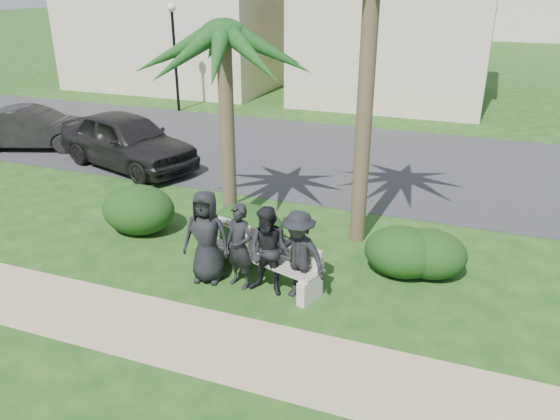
# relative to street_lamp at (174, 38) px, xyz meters

# --- Properties ---
(ground) EXTENTS (160.00, 160.00, 0.00)m
(ground) POSITION_rel_street_lamp_xyz_m (9.00, -12.00, -2.94)
(ground) COLOR #174413
(ground) RESTS_ON ground
(footpath) EXTENTS (30.00, 1.60, 0.01)m
(footpath) POSITION_rel_street_lamp_xyz_m (9.00, -13.80, -2.94)
(footpath) COLOR tan
(footpath) RESTS_ON ground
(asphalt_street) EXTENTS (160.00, 8.00, 0.01)m
(asphalt_street) POSITION_rel_street_lamp_xyz_m (9.00, -4.00, -2.94)
(asphalt_street) COLOR #2D2D30
(asphalt_street) RESTS_ON ground
(stucco_bldg_left) EXTENTS (10.40, 8.40, 7.30)m
(stucco_bldg_left) POSITION_rel_street_lamp_xyz_m (-3.00, 6.00, 0.72)
(stucco_bldg_left) COLOR beige
(stucco_bldg_left) RESTS_ON ground
(stucco_bldg_right) EXTENTS (8.40, 8.40, 7.30)m
(stucco_bldg_right) POSITION_rel_street_lamp_xyz_m (8.00, 6.00, 0.72)
(stucco_bldg_right) COLOR beige
(stucco_bldg_right) RESTS_ON ground
(street_lamp) EXTENTS (0.36, 0.36, 4.29)m
(street_lamp) POSITION_rel_street_lamp_xyz_m (0.00, 0.00, 0.00)
(street_lamp) COLOR black
(street_lamp) RESTS_ON ground
(park_bench) EXTENTS (2.61, 1.25, 0.86)m
(park_bench) POSITION_rel_street_lamp_xyz_m (8.62, -11.75, -2.56)
(park_bench) COLOR gray
(park_bench) RESTS_ON ground
(man_a) EXTENTS (0.93, 0.67, 1.75)m
(man_a) POSITION_rel_street_lamp_xyz_m (7.73, -12.10, -2.07)
(man_a) COLOR black
(man_a) RESTS_ON ground
(man_b) EXTENTS (0.66, 0.52, 1.58)m
(man_b) POSITION_rel_street_lamp_xyz_m (8.38, -12.09, -2.15)
(man_b) COLOR black
(man_b) RESTS_ON ground
(man_c) EXTENTS (0.84, 0.68, 1.63)m
(man_c) POSITION_rel_street_lamp_xyz_m (8.96, -12.13, -2.13)
(man_c) COLOR black
(man_c) RESTS_ON ground
(man_d) EXTENTS (1.15, 0.82, 1.62)m
(man_d) POSITION_rel_street_lamp_xyz_m (9.47, -12.07, -2.13)
(man_d) COLOR black
(man_d) RESTS_ON ground
(hedge_a) EXTENTS (1.64, 1.35, 1.07)m
(hedge_a) POSITION_rel_street_lamp_xyz_m (5.32, -10.72, -2.41)
(hedge_a) COLOR #16330E
(hedge_a) RESTS_ON ground
(hedge_b) EXTENTS (1.55, 1.28, 1.01)m
(hedge_b) POSITION_rel_street_lamp_xyz_m (7.91, -10.76, -2.44)
(hedge_b) COLOR #16330E
(hedge_b) RESTS_ON ground
(hedge_c) EXTENTS (1.19, 0.98, 0.77)m
(hedge_c) POSITION_rel_street_lamp_xyz_m (8.15, -10.82, -2.56)
(hedge_c) COLOR #16330E
(hedge_c) RESTS_ON ground
(hedge_e) EXTENTS (1.44, 1.19, 0.94)m
(hedge_e) POSITION_rel_street_lamp_xyz_m (11.04, -10.59, -2.47)
(hedge_e) COLOR #16330E
(hedge_e) RESTS_ON ground
(hedge_f) EXTENTS (1.39, 1.15, 0.91)m
(hedge_f) POSITION_rel_street_lamp_xyz_m (11.51, -10.45, -2.49)
(hedge_f) COLOR #16330E
(hedge_f) RESTS_ON ground
(palm_left) EXTENTS (3.00, 3.00, 5.08)m
(palm_left) POSITION_rel_street_lamp_xyz_m (7.02, -9.66, 1.18)
(palm_left) COLOR brown
(palm_left) RESTS_ON ground
(car_a) EXTENTS (5.06, 3.24, 1.60)m
(car_a) POSITION_rel_street_lamp_xyz_m (2.46, -7.03, -2.14)
(car_a) COLOR black
(car_a) RESTS_ON ground
(car_b) EXTENTS (4.27, 2.70, 1.33)m
(car_b) POSITION_rel_street_lamp_xyz_m (-1.58, -6.49, -2.28)
(car_b) COLOR black
(car_b) RESTS_ON ground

